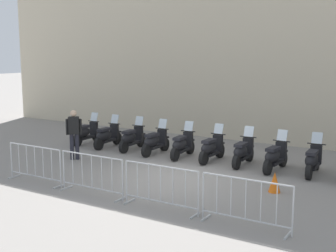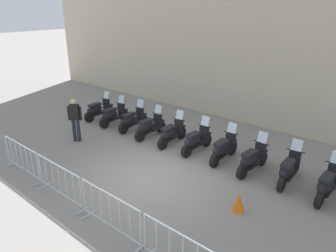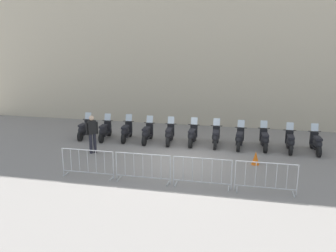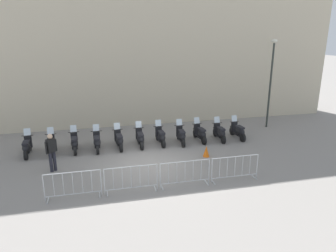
{
  "view_description": "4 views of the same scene",
  "coord_description": "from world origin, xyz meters",
  "px_view_note": "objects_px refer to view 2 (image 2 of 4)",
  "views": [
    {
      "loc": [
        5.96,
        -11.29,
        3.65
      ],
      "look_at": [
        -1.39,
        2.11,
        1.15
      ],
      "focal_mm": 47.64,
      "sensor_mm": 36.0,
      "label": 1
    },
    {
      "loc": [
        5.72,
        -6.53,
        5.03
      ],
      "look_at": [
        -0.98,
        2.18,
        0.84
      ],
      "focal_mm": 33.76,
      "sensor_mm": 36.0,
      "label": 2
    },
    {
      "loc": [
        1.63,
        -13.85,
        5.03
      ],
      "look_at": [
        -1.01,
        2.03,
        0.99
      ],
      "focal_mm": 37.37,
      "sensor_mm": 36.0,
      "label": 3
    },
    {
      "loc": [
        -2.85,
        -13.13,
        5.92
      ],
      "look_at": [
        1.68,
        2.46,
        0.99
      ],
      "focal_mm": 33.44,
      "sensor_mm": 36.0,
      "label": 4
    }
  ],
  "objects_px": {
    "motorcycle_6": "(223,149)",
    "barrier_segment_0": "(22,159)",
    "barrier_segment_1": "(60,182)",
    "officer_near_row_end": "(75,117)",
    "motorcycle_0": "(98,110)",
    "motorcycle_3": "(149,127)",
    "motorcycle_8": "(289,170)",
    "motorcycle_5": "(196,141)",
    "motorcycle_7": "(252,160)",
    "motorcycle_4": "(171,133)",
    "motorcycle_9": "(327,184)",
    "motorcycle_2": "(132,120)",
    "barrier_segment_2": "(110,214)",
    "traffic_cone": "(239,202)",
    "motorcycle_1": "(113,115)"
  },
  "relations": [
    {
      "from": "barrier_segment_0",
      "to": "traffic_cone",
      "type": "xyz_separation_m",
      "value": [
        6.26,
        2.38,
        -0.25
      ]
    },
    {
      "from": "motorcycle_5",
      "to": "motorcycle_7",
      "type": "distance_m",
      "value": 2.25
    },
    {
      "from": "motorcycle_6",
      "to": "barrier_segment_0",
      "type": "bearing_deg",
      "value": -134.35
    },
    {
      "from": "motorcycle_3",
      "to": "motorcycle_9",
      "type": "xyz_separation_m",
      "value": [
        6.74,
        -0.36,
        0.0
      ]
    },
    {
      "from": "motorcycle_3",
      "to": "officer_near_row_end",
      "type": "bearing_deg",
      "value": -135.24
    },
    {
      "from": "motorcycle_6",
      "to": "motorcycle_8",
      "type": "xyz_separation_m",
      "value": [
        2.25,
        -0.11,
        0.0
      ]
    },
    {
      "from": "barrier_segment_2",
      "to": "motorcycle_6",
      "type": "bearing_deg",
      "value": 86.36
    },
    {
      "from": "motorcycle_7",
      "to": "barrier_segment_0",
      "type": "xyz_separation_m",
      "value": [
        -5.67,
        -4.5,
        0.07
      ]
    },
    {
      "from": "motorcycle_7",
      "to": "motorcycle_8",
      "type": "bearing_deg",
      "value": 2.49
    },
    {
      "from": "motorcycle_0",
      "to": "motorcycle_8",
      "type": "height_order",
      "value": "same"
    },
    {
      "from": "motorcycle_1",
      "to": "motorcycle_6",
      "type": "bearing_deg",
      "value": -1.95
    },
    {
      "from": "motorcycle_2",
      "to": "motorcycle_4",
      "type": "relative_size",
      "value": 1.0
    },
    {
      "from": "motorcycle_2",
      "to": "barrier_segment_0",
      "type": "relative_size",
      "value": 0.84
    },
    {
      "from": "motorcycle_4",
      "to": "motorcycle_9",
      "type": "xyz_separation_m",
      "value": [
        5.61,
        -0.33,
        0.0
      ]
    },
    {
      "from": "motorcycle_2",
      "to": "motorcycle_8",
      "type": "distance_m",
      "value": 6.75
    },
    {
      "from": "motorcycle_0",
      "to": "motorcycle_7",
      "type": "bearing_deg",
      "value": -3.26
    },
    {
      "from": "motorcycle_1",
      "to": "motorcycle_4",
      "type": "xyz_separation_m",
      "value": [
        3.37,
        -0.16,
        0.0
      ]
    },
    {
      "from": "motorcycle_0",
      "to": "barrier_segment_1",
      "type": "xyz_separation_m",
      "value": [
        4.31,
        -5.06,
        0.07
      ]
    },
    {
      "from": "motorcycle_2",
      "to": "barrier_segment_2",
      "type": "xyz_separation_m",
      "value": [
        4.18,
        -5.1,
        0.07
      ]
    },
    {
      "from": "motorcycle_3",
      "to": "motorcycle_8",
      "type": "xyz_separation_m",
      "value": [
        5.63,
        -0.17,
        0.0
      ]
    },
    {
      "from": "motorcycle_5",
      "to": "barrier_segment_1",
      "type": "distance_m",
      "value": 4.98
    },
    {
      "from": "motorcycle_8",
      "to": "barrier_segment_2",
      "type": "height_order",
      "value": "motorcycle_8"
    },
    {
      "from": "motorcycle_9",
      "to": "barrier_segment_2",
      "type": "relative_size",
      "value": 0.85
    },
    {
      "from": "motorcycle_9",
      "to": "traffic_cone",
      "type": "distance_m",
      "value": 2.6
    },
    {
      "from": "motorcycle_2",
      "to": "motorcycle_5",
      "type": "height_order",
      "value": "same"
    },
    {
      "from": "barrier_segment_1",
      "to": "motorcycle_5",
      "type": "bearing_deg",
      "value": 74.79
    },
    {
      "from": "motorcycle_5",
      "to": "motorcycle_9",
      "type": "relative_size",
      "value": 1.0
    },
    {
      "from": "motorcycle_7",
      "to": "officer_near_row_end",
      "type": "distance_m",
      "value": 6.79
    },
    {
      "from": "motorcycle_0",
      "to": "motorcycle_7",
      "type": "xyz_separation_m",
      "value": [
        7.86,
        -0.45,
        0.0
      ]
    },
    {
      "from": "motorcycle_3",
      "to": "officer_near_row_end",
      "type": "xyz_separation_m",
      "value": [
        -2.04,
        -2.02,
        0.53
      ]
    },
    {
      "from": "motorcycle_5",
      "to": "barrier_segment_1",
      "type": "relative_size",
      "value": 0.85
    },
    {
      "from": "motorcycle_7",
      "to": "motorcycle_8",
      "type": "relative_size",
      "value": 1.0
    },
    {
      "from": "traffic_cone",
      "to": "barrier_segment_1",
      "type": "bearing_deg",
      "value": -149.01
    },
    {
      "from": "barrier_segment_2",
      "to": "motorcycle_4",
      "type": "bearing_deg",
      "value": 111.54
    },
    {
      "from": "officer_near_row_end",
      "to": "motorcycle_0",
      "type": "bearing_deg",
      "value": 120.63
    },
    {
      "from": "motorcycle_8",
      "to": "motorcycle_5",
      "type": "bearing_deg",
      "value": 177.58
    },
    {
      "from": "barrier_segment_1",
      "to": "barrier_segment_0",
      "type": "bearing_deg",
      "value": 177.12
    },
    {
      "from": "barrier_segment_0",
      "to": "motorcycle_7",
      "type": "bearing_deg",
      "value": 38.45
    },
    {
      "from": "barrier_segment_0",
      "to": "motorcycle_5",
      "type": "bearing_deg",
      "value": 53.85
    },
    {
      "from": "motorcycle_2",
      "to": "motorcycle_4",
      "type": "bearing_deg",
      "value": -4.87
    },
    {
      "from": "motorcycle_3",
      "to": "barrier_segment_0",
      "type": "distance_m",
      "value": 4.87
    },
    {
      "from": "barrier_segment_1",
      "to": "officer_near_row_end",
      "type": "relative_size",
      "value": 1.18
    },
    {
      "from": "motorcycle_7",
      "to": "motorcycle_4",
      "type": "bearing_deg",
      "value": 176.64
    },
    {
      "from": "motorcycle_1",
      "to": "motorcycle_5",
      "type": "height_order",
      "value": "same"
    },
    {
      "from": "motorcycle_5",
      "to": "motorcycle_9",
      "type": "xyz_separation_m",
      "value": [
        4.49,
        -0.33,
        0.0
      ]
    },
    {
      "from": "motorcycle_0",
      "to": "barrier_segment_2",
      "type": "relative_size",
      "value": 0.84
    },
    {
      "from": "motorcycle_7",
      "to": "barrier_segment_1",
      "type": "height_order",
      "value": "motorcycle_7"
    },
    {
      "from": "motorcycle_4",
      "to": "motorcycle_7",
      "type": "xyz_separation_m",
      "value": [
        3.36,
        -0.2,
        0.0
      ]
    },
    {
      "from": "motorcycle_4",
      "to": "barrier_segment_0",
      "type": "xyz_separation_m",
      "value": [
        -2.31,
        -4.7,
        0.07
      ]
    },
    {
      "from": "motorcycle_4",
      "to": "motorcycle_6",
      "type": "distance_m",
      "value": 2.25
    }
  ]
}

